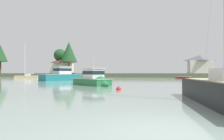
# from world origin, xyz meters

# --- Properties ---
(ground_plane) EXTENTS (473.64, 473.64, 0.00)m
(ground_plane) POSITION_xyz_m (0.00, 0.00, 0.00)
(ground_plane) COLOR gray
(far_shore_bank) EXTENTS (213.14, 51.71, 1.38)m
(far_shore_bank) POSITION_xyz_m (0.00, 91.81, 0.69)
(far_shore_bank) COLOR #4C563D
(far_shore_bank) RESTS_ON ground
(dinghy_maroon) EXTENTS (4.21, 3.34, 0.73)m
(dinghy_maroon) POSITION_xyz_m (8.41, 55.29, 0.18)
(dinghy_maroon) COLOR maroon
(dinghy_maroon) RESTS_ON ground
(sailboat_sand) EXTENTS (6.75, 2.67, 10.60)m
(sailboat_sand) POSITION_xyz_m (-35.55, 50.26, 0.23)
(sailboat_sand) COLOR tan
(sailboat_sand) RESTS_ON ground
(cruiser_teal) EXTENTS (7.66, 9.45, 4.96)m
(cruiser_teal) POSITION_xyz_m (-17.76, 35.35, 0.63)
(cruiser_teal) COLOR #196B70
(cruiser_teal) RESTS_ON ground
(cruiser_green) EXTENTS (6.40, 6.25, 4.05)m
(cruiser_green) POSITION_xyz_m (-7.27, 19.31, 0.51)
(cruiser_green) COLOR #236B3D
(cruiser_green) RESTS_ON ground
(mooring_buoy_red) EXTENTS (0.45, 0.45, 0.50)m
(mooring_buoy_red) POSITION_xyz_m (-3.31, 12.93, 0.08)
(mooring_buoy_red) COLOR red
(mooring_buoy_red) RESTS_ON ground
(shore_tree_left) EXTENTS (7.75, 7.75, 14.73)m
(shore_tree_left) POSITION_xyz_m (-37.90, 88.79, 11.33)
(shore_tree_left) COLOR brown
(shore_tree_left) RESTS_ON far_shore_bank
(shore_tree_center_left) EXTENTS (6.01, 6.01, 12.39)m
(shore_tree_center_left) POSITION_xyz_m (-64.16, 76.16, 9.98)
(shore_tree_center_left) COLOR brown
(shore_tree_center_left) RESTS_ON far_shore_bank
(shore_tree_inland_a) EXTENTS (6.20, 6.20, 12.08)m
(shore_tree_inland_a) POSITION_xyz_m (-44.68, 94.22, 10.26)
(shore_tree_inland_a) COLOR brown
(shore_tree_inland_a) RESTS_ON far_shore_bank
(cottage_near_water) EXTENTS (10.00, 9.54, 7.22)m
(cottage_near_water) POSITION_xyz_m (-44.03, 94.86, 5.11)
(cottage_near_water) COLOR silver
(cottage_near_water) RESTS_ON far_shore_bank
(cottage_eastern) EXTENTS (11.20, 9.12, 8.61)m
(cottage_eastern) POSITION_xyz_m (22.90, 100.86, 5.83)
(cottage_eastern) COLOR silver
(cottage_eastern) RESTS_ON far_shore_bank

